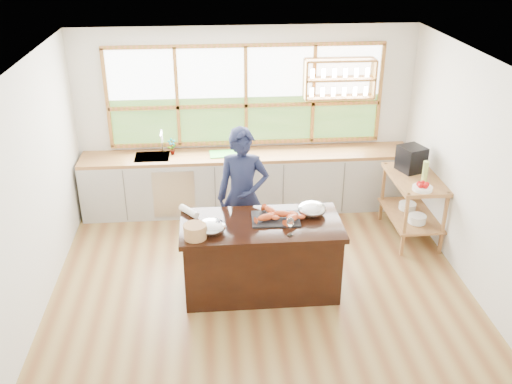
{
  "coord_description": "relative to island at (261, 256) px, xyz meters",
  "views": [
    {
      "loc": [
        -0.55,
        -5.88,
        4.05
      ],
      "look_at": [
        -0.03,
        0.15,
        1.13
      ],
      "focal_mm": 40.0,
      "sensor_mm": 36.0,
      "label": 1
    }
  ],
  "objects": [
    {
      "name": "fruit_bowl",
      "position": [
        2.14,
        0.7,
        0.49
      ],
      "size": [
        0.26,
        0.26,
        0.11
      ],
      "color": "white",
      "rests_on": "right_shelf_unit"
    },
    {
      "name": "wicker_basket",
      "position": [
        -0.75,
        -0.27,
        0.53
      ],
      "size": [
        0.25,
        0.25,
        0.16
      ],
      "primitive_type": "cylinder",
      "color": "tan",
      "rests_on": "island"
    },
    {
      "name": "cook",
      "position": [
        -0.16,
        0.71,
        0.44
      ],
      "size": [
        0.69,
        0.49,
        1.79
      ],
      "primitive_type": "imported",
      "rotation": [
        0.0,
        0.0,
        -0.09
      ],
      "color": "#161B37",
      "rests_on": "ground_plane"
    },
    {
      "name": "potted_plant",
      "position": [
        -1.11,
        2.2,
        0.57
      ],
      "size": [
        0.16,
        0.13,
        0.25
      ],
      "primitive_type": "imported",
      "rotation": [
        0.0,
        0.0,
        0.39
      ],
      "color": "slate",
      "rests_on": "back_counter"
    },
    {
      "name": "ground_plane",
      "position": [
        0.0,
        0.2,
        -0.45
      ],
      "size": [
        5.0,
        5.0,
        0.0
      ],
      "primitive_type": "plane",
      "color": "olive"
    },
    {
      "name": "slate_board",
      "position": [
        0.18,
        0.07,
        0.45
      ],
      "size": [
        0.57,
        0.42,
        0.02
      ],
      "primitive_type": "cube",
      "rotation": [
        0.0,
        0.0,
        -0.04
      ],
      "color": "black",
      "rests_on": "island"
    },
    {
      "name": "room_shell",
      "position": [
        0.02,
        0.71,
        1.3
      ],
      "size": [
        5.02,
        4.52,
        2.71
      ],
      "color": "silver",
      "rests_on": "ground_plane"
    },
    {
      "name": "lobster_pile",
      "position": [
        0.2,
        0.07,
        0.5
      ],
      "size": [
        0.52,
        0.44,
        0.08
      ],
      "color": "#C55523",
      "rests_on": "slate_board"
    },
    {
      "name": "island",
      "position": [
        0.0,
        0.0,
        0.0
      ],
      "size": [
        1.85,
        0.9,
        0.9
      ],
      "color": "black",
      "rests_on": "ground_plane"
    },
    {
      "name": "wine_bottle",
      "position": [
        2.24,
        0.92,
        0.6
      ],
      "size": [
        0.09,
        0.09,
        0.3
      ],
      "primitive_type": "cylinder",
      "rotation": [
        0.0,
        0.0,
        0.26
      ],
      "color": "#9DBB53",
      "rests_on": "right_shelf_unit"
    },
    {
      "name": "parchment_roll",
      "position": [
        -0.83,
        0.29,
        0.49
      ],
      "size": [
        0.25,
        0.29,
        0.08
      ],
      "primitive_type": "cylinder",
      "rotation": [
        1.57,
        0.0,
        0.65
      ],
      "color": "white",
      "rests_on": "island"
    },
    {
      "name": "espresso_machine",
      "position": [
        2.19,
        1.33,
        0.62
      ],
      "size": [
        0.4,
        0.41,
        0.35
      ],
      "primitive_type": "cube",
      "rotation": [
        0.0,
        0.0,
        0.35
      ],
      "color": "black",
      "rests_on": "right_shelf_unit"
    },
    {
      "name": "cutting_board",
      "position": [
        -0.36,
        2.14,
        0.45
      ],
      "size": [
        0.42,
        0.32,
        0.01
      ],
      "primitive_type": "cube",
      "rotation": [
        0.0,
        0.0,
        0.06
      ],
      "color": "#50D048",
      "rests_on": "back_counter"
    },
    {
      "name": "mixing_bowl_left",
      "position": [
        -0.57,
        -0.16,
        0.52
      ],
      "size": [
        0.33,
        0.33,
        0.16
      ],
      "primitive_type": "ellipsoid",
      "color": "silver",
      "rests_on": "island"
    },
    {
      "name": "back_counter",
      "position": [
        -0.02,
        2.14,
        0.0
      ],
      "size": [
        4.9,
        0.63,
        0.9
      ],
      "color": "#AEACA5",
      "rests_on": "ground_plane"
    },
    {
      "name": "mixing_bowl_right",
      "position": [
        0.61,
        0.16,
        0.52
      ],
      "size": [
        0.34,
        0.34,
        0.16
      ],
      "primitive_type": "ellipsoid",
      "color": "silver",
      "rests_on": "island"
    },
    {
      "name": "wine_glass",
      "position": [
        0.29,
        -0.31,
        0.61
      ],
      "size": [
        0.08,
        0.08,
        0.22
      ],
      "color": "white",
      "rests_on": "island"
    },
    {
      "name": "right_shelf_unit",
      "position": [
        2.19,
        1.09,
        0.15
      ],
      "size": [
        0.62,
        1.1,
        0.9
      ],
      "color": "#A7763A",
      "rests_on": "ground_plane"
    }
  ]
}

